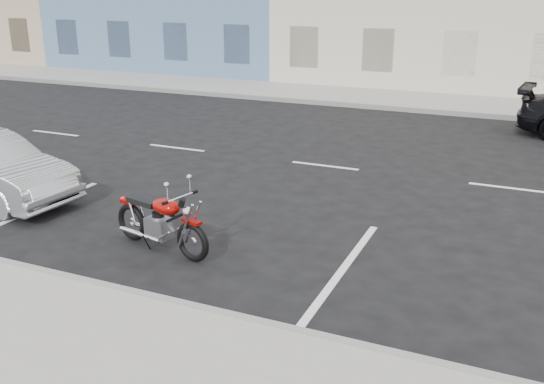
% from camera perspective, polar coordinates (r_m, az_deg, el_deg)
% --- Properties ---
extents(ground, '(120.00, 120.00, 0.00)m').
position_cam_1_polar(ground, '(13.55, 13.03, 1.45)').
color(ground, black).
rests_on(ground, ground).
extents(sidewalk_far, '(80.00, 3.40, 0.15)m').
position_cam_1_polar(sidewalk_far, '(22.99, 5.03, 9.15)').
color(sidewalk_far, gray).
rests_on(sidewalk_far, ground).
extents(curb_far, '(80.00, 0.12, 0.16)m').
position_cam_1_polar(curb_far, '(21.41, 3.53, 8.47)').
color(curb_far, gray).
rests_on(curb_far, ground).
extents(motorcycle, '(1.95, 0.77, 0.99)m').
position_cam_1_polar(motorcycle, '(9.09, -7.40, -3.91)').
color(motorcycle, black).
rests_on(motorcycle, ground).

